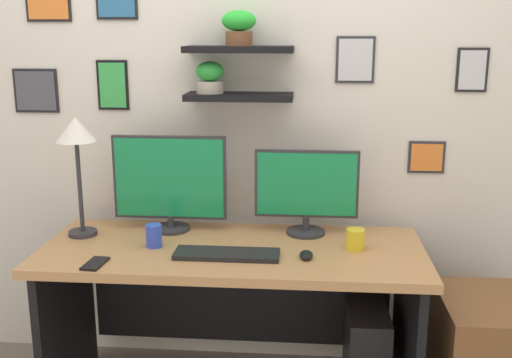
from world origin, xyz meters
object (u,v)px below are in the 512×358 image
at_px(desk_lamp, 76,141).
at_px(pen_cup, 154,236).
at_px(desk, 234,286).
at_px(coffee_mug, 355,239).
at_px(monitor_right, 306,190).
at_px(keyboard, 227,254).
at_px(cell_phone, 95,264).
at_px(computer_tower_right, 366,354).
at_px(monitor_left, 170,182).
at_px(computer_mouse, 306,255).

height_order(desk_lamp, pen_cup, desk_lamp).
relative_size(desk, coffee_mug, 18.54).
xyz_separation_m(monitor_right, pen_cup, (-0.66, -0.24, -0.16)).
bearing_deg(pen_cup, coffee_mug, 2.69).
bearing_deg(keyboard, desk_lamp, 162.83).
relative_size(monitor_right, cell_phone, 3.40).
distance_m(cell_phone, computer_tower_right, 1.28).
bearing_deg(pen_cup, computer_tower_right, 4.78).
distance_m(monitor_left, desk_lamp, 0.46).
relative_size(keyboard, computer_mouse, 4.89).
height_order(monitor_left, monitor_right, monitor_left).
bearing_deg(keyboard, pen_cup, 164.82).
xyz_separation_m(monitor_left, computer_tower_right, (0.92, -0.16, -0.75)).
height_order(cell_phone, computer_tower_right, cell_phone).
distance_m(desk, keyboard, 0.28).
distance_m(computer_mouse, coffee_mug, 0.25).
height_order(desk, pen_cup, pen_cup).
bearing_deg(desk, pen_cup, -167.08).
bearing_deg(monitor_right, coffee_mug, -42.92).
height_order(desk, keyboard, keyboard).
xyz_separation_m(desk, cell_phone, (-0.53, -0.31, 0.21)).
bearing_deg(computer_mouse, cell_phone, -170.50).
height_order(computer_mouse, coffee_mug, coffee_mug).
distance_m(coffee_mug, pen_cup, 0.87).
distance_m(monitor_left, cell_phone, 0.56).
xyz_separation_m(monitor_right, computer_mouse, (0.00, -0.33, -0.19)).
relative_size(monitor_left, coffee_mug, 5.91).
relative_size(monitor_left, computer_mouse, 5.91).
bearing_deg(computer_tower_right, keyboard, -164.58).
distance_m(monitor_left, monitor_right, 0.64).
height_order(desk, computer_mouse, computer_mouse).
bearing_deg(desk_lamp, computer_tower_right, -2.05).
bearing_deg(computer_mouse, desk, 153.11).
bearing_deg(computer_mouse, monitor_left, 153.08).
height_order(monitor_right, keyboard, monitor_right).
distance_m(desk_lamp, coffee_mug, 1.31).
bearing_deg(keyboard, coffee_mug, 13.62).
bearing_deg(pen_cup, monitor_right, 19.99).
relative_size(desk, pen_cup, 16.69).
xyz_separation_m(computer_mouse, pen_cup, (-0.66, 0.09, 0.04)).
distance_m(desk, cell_phone, 0.65).
xyz_separation_m(monitor_left, computer_mouse, (0.64, -0.33, -0.22)).
bearing_deg(computer_mouse, monitor_right, 90.64).
height_order(desk, cell_phone, cell_phone).
bearing_deg(keyboard, desk, 86.91).
distance_m(cell_phone, pen_cup, 0.30).
bearing_deg(monitor_left, coffee_mug, -13.17).
xyz_separation_m(keyboard, computer_mouse, (0.33, 0.00, 0.01)).
bearing_deg(monitor_left, computer_mouse, -26.92).
distance_m(desk, monitor_left, 0.57).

